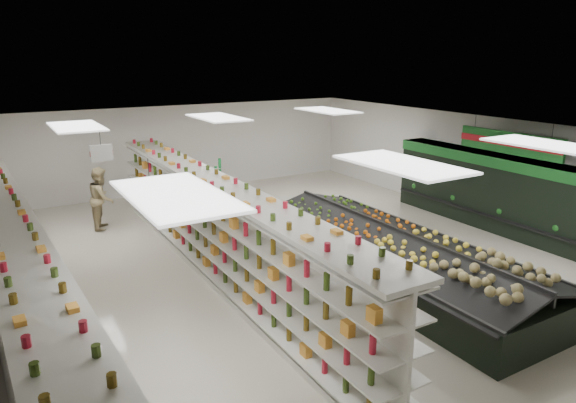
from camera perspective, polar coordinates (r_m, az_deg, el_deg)
floor at (r=13.03m, az=-0.35°, el=-6.42°), size 16.00×16.00×0.00m
ceiling at (r=12.18m, az=-0.38°, el=7.65°), size 14.00×16.00×0.02m
wall_back at (r=19.68m, az=-12.21°, el=5.75°), size 14.00×0.02×3.20m
wall_right at (r=17.04m, az=20.49°, el=3.55°), size 0.02×16.00×3.20m
produce_wall_case at (r=15.86m, az=23.43°, el=1.05°), size 0.93×8.00×2.20m
aisle_sign_near at (r=8.99m, az=-15.08°, el=1.21°), size 0.52×0.06×0.75m
aisle_sign_far at (r=12.82m, az=-20.01°, el=5.07°), size 0.52×0.06×0.75m
hortifruti_banner at (r=15.37m, az=23.37°, el=6.00°), size 0.12×3.20×0.95m
gondola_left at (r=10.68m, az=-27.93°, el=-7.82°), size 1.53×12.49×2.16m
gondola_center at (r=12.08m, az=-7.96°, el=-3.21°), size 1.01×12.87×2.23m
produce_island at (r=12.17m, az=11.76°, el=-5.72°), size 2.87×7.88×1.18m
soda_endcap at (r=17.85m, az=-9.02°, el=1.97°), size 1.24×0.92×1.46m
shopper_main at (r=11.21m, az=-1.62°, el=-4.84°), size 0.84×0.72×1.96m
shopper_background at (r=16.03m, az=-19.99°, el=0.36°), size 0.83×1.03×1.84m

